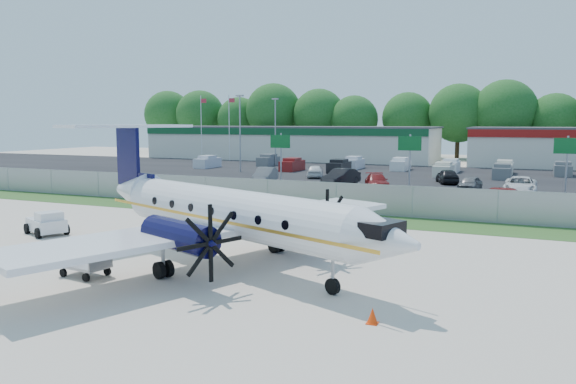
% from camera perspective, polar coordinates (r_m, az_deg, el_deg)
% --- Properties ---
extents(ground, '(170.00, 170.00, 0.00)m').
position_cam_1_polar(ground, '(24.61, -5.59, -6.93)').
color(ground, beige).
rests_on(ground, ground).
extents(grass_verge, '(170.00, 4.00, 0.02)m').
position_cam_1_polar(grass_verge, '(35.36, 3.86, -2.57)').
color(grass_verge, '#2D561E').
rests_on(grass_verge, ground).
extents(access_road, '(170.00, 8.00, 0.02)m').
position_cam_1_polar(access_road, '(41.95, 7.06, -1.07)').
color(access_road, black).
rests_on(access_road, ground).
extents(parking_lot, '(170.00, 32.00, 0.02)m').
position_cam_1_polar(parking_lot, '(62.25, 12.51, 1.49)').
color(parking_lot, black).
rests_on(parking_lot, ground).
extents(perimeter_fence, '(120.00, 0.06, 1.99)m').
position_cam_1_polar(perimeter_fence, '(37.08, 4.91, -0.57)').
color(perimeter_fence, gray).
rests_on(perimeter_fence, ground).
extents(building_west, '(46.40, 12.40, 5.24)m').
position_cam_1_polar(building_west, '(90.24, 0.11, 5.04)').
color(building_west, silver).
rests_on(building_west, ground).
extents(sign_left, '(1.80, 0.26, 5.00)m').
position_cam_1_polar(sign_left, '(48.02, -0.77, 4.34)').
color(sign_left, gray).
rests_on(sign_left, ground).
extents(sign_mid, '(1.80, 0.26, 5.00)m').
position_cam_1_polar(sign_mid, '(44.67, 12.25, 3.96)').
color(sign_mid, gray).
rests_on(sign_mid, ground).
extents(sign_right, '(1.80, 0.26, 5.00)m').
position_cam_1_polar(sign_right, '(43.90, 26.50, 3.32)').
color(sign_right, gray).
rests_on(sign_right, ground).
extents(flagpole_west, '(1.06, 0.12, 10.00)m').
position_cam_1_polar(flagpole_west, '(89.53, -8.77, 6.86)').
color(flagpole_west, white).
rests_on(flagpole_west, ground).
extents(flagpole_east, '(1.06, 0.12, 10.00)m').
position_cam_1_polar(flagpole_east, '(86.97, -5.96, 6.90)').
color(flagpole_east, white).
rests_on(flagpole_east, ground).
extents(light_pole_nw, '(0.90, 0.35, 9.09)m').
position_cam_1_polar(light_pole_nw, '(66.82, -4.90, 6.50)').
color(light_pole_nw, gray).
rests_on(light_pole_nw, ground).
extents(light_pole_sw, '(0.90, 0.35, 9.09)m').
position_cam_1_polar(light_pole_sw, '(75.78, -1.30, 6.60)').
color(light_pole_sw, gray).
rests_on(light_pole_sw, ground).
extents(tree_line, '(112.00, 6.00, 14.00)m').
position_cam_1_polar(tree_line, '(95.76, 16.38, 3.29)').
color(tree_line, '#195118').
rests_on(tree_line, ground).
extents(aircraft, '(18.84, 18.31, 5.82)m').
position_cam_1_polar(aircraft, '(23.51, -6.28, -2.01)').
color(aircraft, white).
rests_on(aircraft, ground).
extents(pushback_tug, '(2.71, 2.42, 1.26)m').
position_cam_1_polar(pushback_tug, '(32.51, -23.28, -2.94)').
color(pushback_tug, white).
rests_on(pushback_tug, ground).
extents(baggage_cart_near, '(1.99, 1.34, 0.98)m').
position_cam_1_polar(baggage_cart_near, '(23.33, -19.92, -6.97)').
color(baggage_cart_near, gray).
rests_on(baggage_cart_near, ground).
extents(cone_nose, '(0.34, 0.34, 0.49)m').
position_cam_1_polar(cone_nose, '(17.27, 8.58, -12.36)').
color(cone_nose, '#F33807').
rests_on(cone_nose, ground).
extents(cone_starboard_wing, '(0.35, 0.35, 0.50)m').
position_cam_1_polar(cone_starboard_wing, '(31.01, 0.43, -3.51)').
color(cone_starboard_wing, '#F33807').
rests_on(cone_starboard_wing, ground).
extents(road_car_west, '(5.22, 3.10, 1.67)m').
position_cam_1_polar(road_car_west, '(46.40, -10.51, -0.36)').
color(road_car_west, silver).
rests_on(road_car_west, ground).
extents(road_car_mid, '(4.81, 2.39, 1.58)m').
position_cam_1_polar(road_car_mid, '(41.42, 20.37, -1.59)').
color(road_car_mid, maroon).
rests_on(road_car_mid, ground).
extents(parked_car_a, '(2.54, 4.86, 1.52)m').
position_cam_1_polar(parked_car_a, '(55.20, -2.30, 0.94)').
color(parked_car_a, '#595B5E').
rests_on(parked_car_a, ground).
extents(parked_car_b, '(2.65, 5.09, 1.60)m').
position_cam_1_polar(parked_car_b, '(52.97, 5.40, 0.65)').
color(parked_car_b, black).
rests_on(parked_car_b, ground).
extents(parked_car_c, '(3.34, 4.89, 1.31)m').
position_cam_1_polar(parked_car_c, '(51.01, 8.99, 0.34)').
color(parked_car_c, maroon).
rests_on(parked_car_c, ground).
extents(parked_car_d, '(2.08, 3.98, 1.29)m').
position_cam_1_polar(parked_car_d, '(51.12, 17.96, 0.10)').
color(parked_car_d, '#595B5E').
rests_on(parked_car_d, ground).
extents(parked_car_e, '(2.58, 5.47, 1.51)m').
position_cam_1_polar(parked_car_e, '(49.76, 22.49, -0.29)').
color(parked_car_e, silver).
rests_on(parked_car_e, ground).
extents(parked_car_f, '(2.81, 4.36, 1.38)m').
position_cam_1_polar(parked_car_f, '(60.48, 2.76, 1.48)').
color(parked_car_f, silver).
rests_on(parked_car_f, ground).
extents(parked_car_g, '(2.92, 4.55, 1.44)m').
position_cam_1_polar(parked_car_g, '(56.69, 15.86, 0.84)').
color(parked_car_g, black).
rests_on(parked_car_g, ground).
extents(far_parking_rows, '(56.00, 10.00, 1.60)m').
position_cam_1_polar(far_parking_rows, '(67.15, 13.32, 1.86)').
color(far_parking_rows, gray).
rests_on(far_parking_rows, ground).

